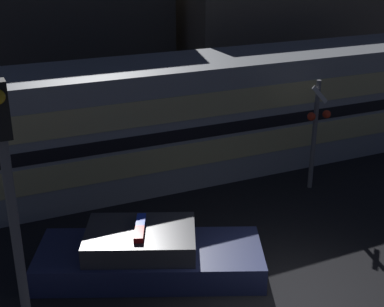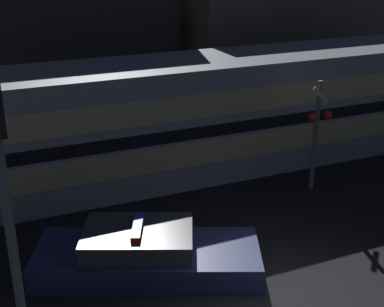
% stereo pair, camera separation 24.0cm
% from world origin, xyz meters
% --- Properties ---
extents(ground_plane, '(120.00, 120.00, 0.00)m').
position_xyz_m(ground_plane, '(0.00, 0.00, 0.00)').
color(ground_plane, black).
extents(train, '(16.74, 2.97, 3.61)m').
position_xyz_m(train, '(2.15, 7.23, 1.80)').
color(train, '#999EA5').
rests_on(train, ground_plane).
extents(police_car, '(5.31, 3.68, 1.20)m').
position_xyz_m(police_car, '(-2.20, 2.31, 0.44)').
color(police_car, navy).
rests_on(police_car, ground_plane).
extents(crossing_signal_near, '(0.77, 0.33, 3.32)m').
position_xyz_m(crossing_signal_near, '(3.80, 4.45, 1.89)').
color(crossing_signal_near, slate).
rests_on(crossing_signal_near, ground_plane).
extents(traffic_light_corner, '(0.30, 0.46, 5.06)m').
position_xyz_m(traffic_light_corner, '(-5.00, 0.72, 3.24)').
color(traffic_light_corner, slate).
rests_on(traffic_light_corner, ground_plane).
extents(building_left, '(7.54, 6.27, 8.44)m').
position_xyz_m(building_left, '(-0.80, 16.01, 4.22)').
color(building_left, '#47423D').
rests_on(building_left, ground_plane).
extents(building_center, '(11.33, 6.43, 6.86)m').
position_xyz_m(building_center, '(9.19, 14.50, 3.43)').
color(building_center, '#726656').
rests_on(building_center, ground_plane).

